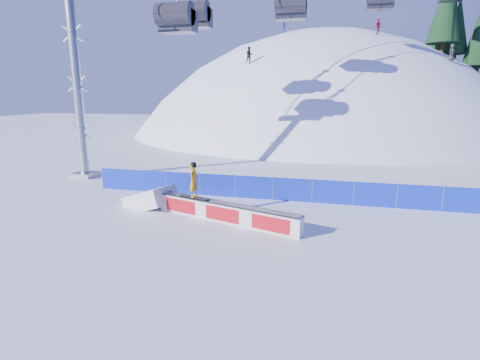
# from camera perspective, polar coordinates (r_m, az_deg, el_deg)

# --- Properties ---
(ground) EXTENTS (160.00, 160.00, 0.00)m
(ground) POSITION_cam_1_polar(r_m,az_deg,el_deg) (15.18, 6.03, -7.81)
(ground) COLOR white
(ground) RESTS_ON ground
(snow_hill) EXTENTS (64.00, 64.00, 64.00)m
(snow_hill) POSITION_cam_1_polar(r_m,az_deg,el_deg) (60.78, 11.41, -9.96)
(snow_hill) COLOR white
(snow_hill) RESTS_ON ground
(safety_fence) EXTENTS (22.05, 0.05, 1.30)m
(safety_fence) POSITION_cam_1_polar(r_m,az_deg,el_deg) (19.27, 8.00, -1.49)
(safety_fence) COLOR #0E26BA
(safety_fence) RESTS_ON ground
(rail_box) EXTENTS (6.88, 2.64, 0.85)m
(rail_box) POSITION_cam_1_polar(r_m,az_deg,el_deg) (16.08, -2.31, -4.98)
(rail_box) COLOR silver
(rail_box) RESTS_ON ground
(snow_ramp) EXTENTS (2.82, 2.22, 1.54)m
(snow_ramp) POSITION_cam_1_polar(r_m,az_deg,el_deg) (18.94, -13.45, -3.87)
(snow_ramp) COLOR white
(snow_ramp) RESTS_ON ground
(snowboarder) EXTENTS (1.56, 0.74, 1.62)m
(snowboarder) POSITION_cam_1_polar(r_m,az_deg,el_deg) (16.71, -7.04, -0.02)
(snowboarder) COLOR black
(snowboarder) RESTS_ON rail_box
(distant_skiers) EXTENTS (21.24, 9.72, 5.81)m
(distant_skiers) POSITION_cam_1_polar(r_m,az_deg,el_deg) (45.29, 13.26, 20.31)
(distant_skiers) COLOR black
(distant_skiers) RESTS_ON ground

